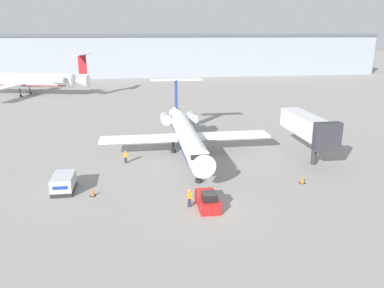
{
  "coord_description": "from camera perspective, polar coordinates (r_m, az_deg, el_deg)",
  "views": [
    {
      "loc": [
        -6.59,
        -32.06,
        16.35
      ],
      "look_at": [
        0.0,
        12.46,
        2.99
      ],
      "focal_mm": 35.0,
      "sensor_mm": 36.0,
      "label": 1
    }
  ],
  "objects": [
    {
      "name": "ground_plane",
      "position": [
        36.58,
        2.9,
        -10.04
      ],
      "size": [
        600.0,
        600.0,
        0.0
      ],
      "primitive_type": "plane",
      "color": "gray"
    },
    {
      "name": "terminal_building",
      "position": [
        152.42,
        -6.09,
        13.36
      ],
      "size": [
        180.0,
        16.8,
        16.25
      ],
      "color": "#8C939E",
      "rests_on": "ground"
    },
    {
      "name": "airplane_main",
      "position": [
        52.24,
        -0.97,
        1.76
      ],
      "size": [
        23.71,
        26.93,
        9.12
      ],
      "color": "white",
      "rests_on": "ground"
    },
    {
      "name": "pushback_tug",
      "position": [
        36.92,
        2.38,
        -8.59
      ],
      "size": [
        1.92,
        4.15,
        1.84
      ],
      "color": "#B21919",
      "rests_on": "ground"
    },
    {
      "name": "luggage_cart",
      "position": [
        42.63,
        -18.98,
        -5.65
      ],
      "size": [
        2.16,
        3.78,
        1.82
      ],
      "color": "#232326",
      "rests_on": "ground"
    },
    {
      "name": "worker_near_tug",
      "position": [
        36.79,
        -0.39,
        -8.16
      ],
      "size": [
        0.4,
        0.26,
        1.86
      ],
      "color": "#232838",
      "rests_on": "ground"
    },
    {
      "name": "worker_by_wing",
      "position": [
        49.58,
        -10.09,
        -1.91
      ],
      "size": [
        0.4,
        0.24,
        1.69
      ],
      "color": "#232838",
      "rests_on": "ground"
    },
    {
      "name": "traffic_cone_left",
      "position": [
        40.72,
        -14.89,
        -7.22
      ],
      "size": [
        0.56,
        0.56,
        0.71
      ],
      "color": "black",
      "rests_on": "ground"
    },
    {
      "name": "traffic_cone_right",
      "position": [
        44.37,
        16.49,
        -5.28
      ],
      "size": [
        0.63,
        0.63,
        0.79
      ],
      "color": "black",
      "rests_on": "ground"
    },
    {
      "name": "airplane_parked_far_left",
      "position": [
        113.3,
        -24.82,
        8.83
      ],
      "size": [
        39.61,
        34.5,
        11.1
      ],
      "color": "white",
      "rests_on": "ground"
    },
    {
      "name": "jet_bridge",
      "position": [
        52.04,
        17.26,
        2.56
      ],
      "size": [
        3.2,
        12.3,
        6.19
      ],
      "color": "#2D2D33",
      "rests_on": "ground"
    }
  ]
}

